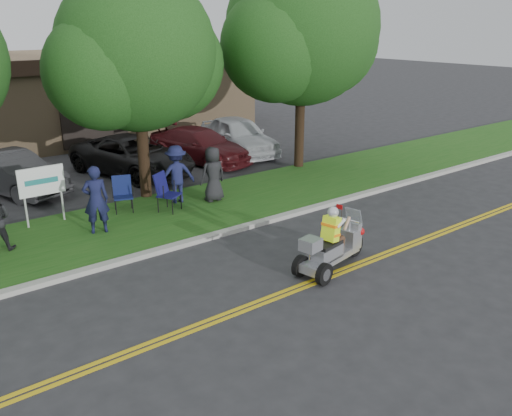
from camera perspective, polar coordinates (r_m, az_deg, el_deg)
ground at (r=12.17m, az=2.06°, el=-7.87°), size 120.00×120.00×0.00m
centerline_near at (r=11.78m, az=3.88°, el=-8.84°), size 60.00×0.10×0.01m
centerline_far at (r=11.89m, az=3.37°, el=-8.56°), size 60.00×0.10×0.01m
curb at (r=14.40m, az=-5.73°, el=-3.25°), size 60.00×0.25×0.12m
grass_verge at (r=16.15m, az=-9.82°, el=-0.93°), size 60.00×4.00×0.10m
commercial_building at (r=28.93m, az=-19.80°, el=11.11°), size 18.00×8.20×4.00m
tree_mid at (r=17.29m, az=-12.32°, el=15.13°), size 5.88×4.80×7.05m
tree_right at (r=20.79m, az=4.94°, el=17.74°), size 6.86×5.60×8.07m
business_sign at (r=16.02m, az=-21.63°, el=2.33°), size 1.25×0.06×1.75m
trike_scooter at (r=12.69m, az=8.01°, el=-4.16°), size 2.38×0.97×1.56m
lawn_chair_a at (r=16.62m, az=-13.88°, el=1.71°), size 0.72×0.73×1.05m
lawn_chair_b at (r=16.34m, az=-9.56°, el=1.93°), size 0.85×0.86×1.16m
spectator_adult_left at (r=14.96m, az=-16.50°, el=0.85°), size 0.77×0.62×1.85m
spectator_chair_a at (r=17.00m, az=-8.39°, el=3.55°), size 1.29×0.93×1.81m
spectator_chair_b at (r=17.01m, az=-4.55°, el=3.58°), size 0.85×0.56×1.73m
parked_car_left at (r=19.81m, az=-24.30°, el=3.36°), size 2.88×4.52×1.41m
parked_car_mid at (r=20.91m, az=-12.86°, el=5.40°), size 3.68×5.61×1.43m
parked_car_right at (r=22.34m, az=-5.93°, el=6.57°), size 3.15×5.06×1.37m
parked_car_far_right at (r=23.58m, az=-1.87°, el=7.62°), size 2.52×4.94×1.61m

